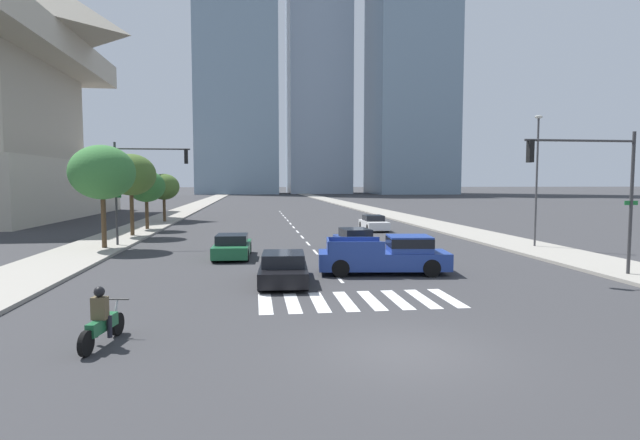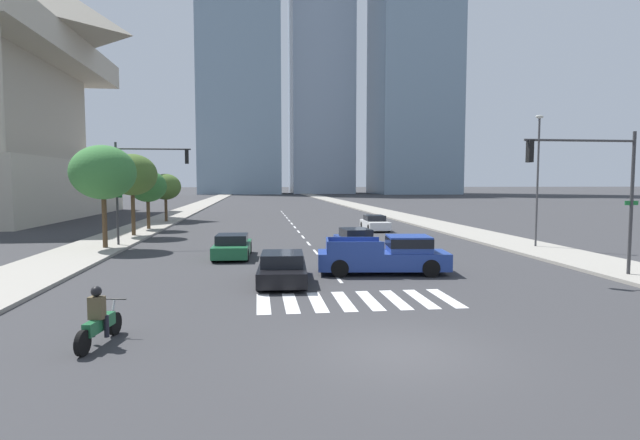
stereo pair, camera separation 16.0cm
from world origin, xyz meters
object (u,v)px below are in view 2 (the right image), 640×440
motorcycle_lead (99,322)px  street_lamp_east (538,171)px  traffic_signal_near (593,176)px  pickup_truck (389,255)px  street_tree_nearest (103,173)px  traffic_signal_far (144,175)px  street_tree_fourth (165,187)px  sedan_white_0 (375,223)px  street_tree_third (148,186)px  street_tree_second (132,175)px  sedan_green_1 (232,247)px  sedan_blue_3 (356,241)px  sedan_black_2 (282,268)px

motorcycle_lead → street_lamp_east: street_lamp_east is taller
traffic_signal_near → pickup_truck: bearing=-15.2°
motorcycle_lead → street_tree_nearest: size_ratio=0.36×
traffic_signal_far → street_tree_nearest: (-2.02, -1.32, 0.11)m
traffic_signal_near → street_tree_fourth: size_ratio=1.27×
street_tree_nearest → sedan_white_0: bearing=27.7°
sedan_white_0 → traffic_signal_near: bearing=11.4°
street_tree_third → street_tree_fourth: bearing=90.0°
traffic_signal_far → street_lamp_east: bearing=-9.5°
street_tree_second → sedan_green_1: bearing=-55.1°
street_tree_third → street_tree_fourth: (0.00, 8.17, -0.12)m
sedan_green_1 → sedan_blue_3: 7.36m
sedan_black_2 → street_tree_second: size_ratio=0.78×
pickup_truck → sedan_white_0: bearing=85.1°
pickup_truck → street_tree_second: street_tree_second is taller
motorcycle_lead → street_tree_fourth: (-5.06, 38.44, 2.96)m
motorcycle_lead → traffic_signal_near: size_ratio=0.37×
pickup_truck → sedan_white_0: 19.82m
sedan_black_2 → street_tree_second: bearing=32.6°
motorcycle_lead → traffic_signal_near: bearing=-59.8°
sedan_blue_3 → sedan_black_2: bearing=-32.3°
traffic_signal_near → street_tree_second: traffic_signal_near is taller
sedan_blue_3 → sedan_white_0: bearing=157.7°
traffic_signal_far → street_tree_nearest: 2.41m
pickup_truck → traffic_signal_far: size_ratio=0.93×
pickup_truck → sedan_white_0: pickup_truck is taller
pickup_truck → sedan_blue_3: pickup_truck is taller
sedan_green_1 → street_tree_third: street_tree_third is taller
motorcycle_lead → street_tree_third: size_ratio=0.46×
motorcycle_lead → sedan_green_1: (2.57, 14.21, -0.00)m
pickup_truck → street_lamp_east: (10.97, 7.00, 3.86)m
sedan_white_0 → sedan_black_2: sedan_white_0 is taller
street_lamp_east → street_tree_fourth: (-25.68, 22.86, -1.13)m
street_lamp_east → street_tree_nearest: (-25.68, 2.62, -0.10)m
sedan_green_1 → motorcycle_lead: bearing=172.0°
street_lamp_east → street_tree_second: bearing=159.6°
street_tree_nearest → street_tree_third: (0.00, 12.06, -0.92)m
motorcycle_lead → pickup_truck: bearing=-38.2°
pickup_truck → sedan_black_2: size_ratio=1.27×
sedan_green_1 → street_tree_nearest: (-7.63, 3.99, 4.00)m
street_tree_nearest → street_tree_fourth: 20.26m
street_tree_second → street_tree_fourth: size_ratio=1.26×
traffic_signal_far → sedan_blue_3: bearing=-15.0°
traffic_signal_near → street_tree_second: (-22.67, 18.74, 0.27)m
sedan_blue_3 → street_tree_nearest: (-14.74, 2.10, 3.99)m
sedan_black_2 → street_lamp_east: (15.74, 8.40, 4.10)m
street_lamp_east → sedan_green_1: bearing=-175.7°
sedan_black_2 → street_tree_second: 20.91m
sedan_black_2 → traffic_signal_near: 13.28m
traffic_signal_near → street_lamp_east: street_lamp_east is taller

